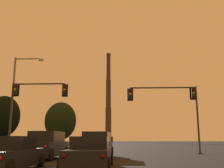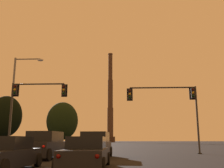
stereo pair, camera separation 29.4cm
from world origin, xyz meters
name	(u,v)px [view 2 (the right image)]	position (x,y,z in m)	size (l,w,h in m)	color
suv_center_lane_front	(95,145)	(-0.08, 19.19, 0.90)	(2.29, 4.97, 1.86)	#232328
sedan_center_lane_second	(86,153)	(0.30, 11.87, 0.67)	(2.02, 4.72, 1.43)	black
suv_left_lane_front	(45,146)	(-3.47, 17.99, 0.90)	(2.33, 4.99, 1.86)	black
sedan_left_lane_second	(4,155)	(-3.03, 10.74, 0.67)	(2.01, 4.72, 1.43)	black
traffic_light_overhead_right	(173,101)	(6.80, 25.01, 4.96)	(6.90, 0.50, 6.42)	#2D2D30
traffic_light_overhead_left	(29,99)	(-7.14, 24.27, 5.15)	(5.59, 0.50, 6.74)	#2D2D30
street_lamp	(17,94)	(-8.76, 25.08, 5.81)	(3.06, 0.36, 9.63)	slate
smokestack	(110,106)	(-6.02, 151.59, 20.73)	(5.47, 5.47, 52.88)	#3C2B22
treeline_center_left	(6,116)	(-39.49, 89.66, 9.38)	(11.29, 10.17, 16.61)	black
treeline_center_right	(62,121)	(-19.75, 91.32, 7.85)	(11.00, 9.90, 14.47)	black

